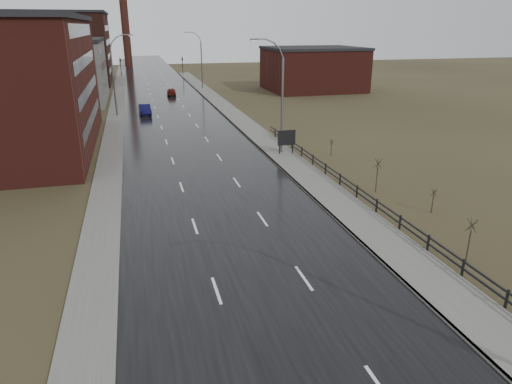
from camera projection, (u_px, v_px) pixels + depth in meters
road at (174, 116)px, 66.73m from camera, size 14.00×300.00×0.06m
sidewalk_right at (282, 155)px, 46.08m from camera, size 3.20×180.00×0.18m
curb_right at (268, 156)px, 45.71m from camera, size 0.16×180.00×0.18m
sidewalk_left at (115, 118)px, 64.74m from camera, size 2.40×260.00×0.12m
warehouse_mid at (54, 71)px, 76.94m from camera, size 16.32×20.40×10.50m
warehouse_far at (48, 48)px, 102.13m from camera, size 26.52×24.48×15.50m
building_right at (313, 69)px, 92.57m from camera, size 18.36×16.32×8.50m
smokestack at (124, 16)px, 141.72m from camera, size 2.70×2.70×30.70m
streetlight_right_mid at (279, 97)px, 45.00m from camera, size 3.36×0.28×11.35m
streetlight_left at (115, 75)px, 64.70m from camera, size 3.36×0.28×11.35m
streetlight_right_far at (200, 60)px, 94.04m from camera, size 3.36×0.28×11.35m
guardrail at (382, 208)px, 31.12m from camera, size 0.10×53.05×1.10m
shrub_c at (470, 239)px, 25.03m from camera, size 0.61×0.64×2.58m
shrub_d at (433, 200)px, 31.82m from camera, size 0.43×0.45×1.78m
shrub_e at (377, 174)px, 35.66m from camera, size 0.65×0.69×2.77m
shrub_f at (331, 147)px, 45.98m from camera, size 0.41×0.43×1.69m
billboard at (286, 139)px, 45.92m from camera, size 1.87×0.17×2.59m
traffic_light_left at (120, 58)px, 117.72m from camera, size 0.58×2.73×5.30m
traffic_light_right at (182, 57)px, 121.58m from camera, size 0.58×2.73×5.30m
car_near at (145, 110)px, 67.21m from camera, size 1.81×4.65×1.51m
car_far at (171, 92)px, 86.14m from camera, size 1.93×4.22×1.40m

